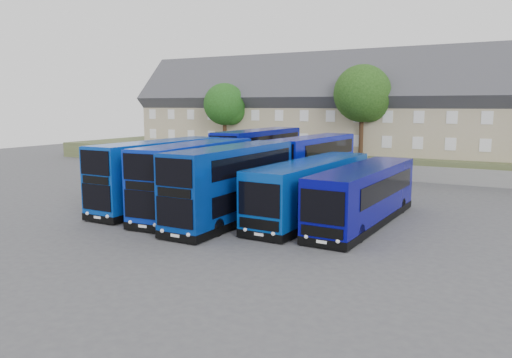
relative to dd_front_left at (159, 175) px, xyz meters
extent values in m
plane|color=#454449|center=(5.59, -3.05, -2.27)|extent=(120.00, 120.00, 0.00)
cube|color=slate|center=(5.59, 20.95, -1.52)|extent=(70.00, 0.40, 1.50)
cube|color=#4C522E|center=(5.59, 30.95, -1.27)|extent=(80.00, 20.00, 2.00)
cube|color=tan|center=(-18.41, 26.95, 2.73)|extent=(6.00, 8.00, 6.00)
cube|color=#37383D|center=(-18.41, 26.95, 5.73)|extent=(6.00, 10.40, 10.40)
cube|color=brown|center=(-16.91, 26.95, 9.57)|extent=(0.60, 0.90, 1.40)
cube|color=tan|center=(-12.41, 26.95, 2.73)|extent=(6.00, 8.00, 6.00)
cube|color=#37383D|center=(-12.41, 26.95, 5.73)|extent=(6.00, 10.40, 10.40)
cube|color=brown|center=(-10.91, 26.95, 9.57)|extent=(0.60, 0.90, 1.40)
cube|color=tan|center=(-6.41, 26.95, 2.73)|extent=(6.00, 8.00, 6.00)
cube|color=#37383D|center=(-6.41, 26.95, 5.73)|extent=(6.00, 10.40, 10.40)
cube|color=brown|center=(-4.91, 26.95, 9.57)|extent=(0.60, 0.90, 1.40)
cube|color=tan|center=(-0.41, 26.95, 2.73)|extent=(6.00, 8.00, 6.00)
cube|color=#37383D|center=(-0.41, 26.95, 5.73)|extent=(6.00, 10.40, 10.40)
cube|color=brown|center=(1.09, 26.95, 9.57)|extent=(0.60, 0.90, 1.40)
cube|color=tan|center=(5.59, 26.95, 2.73)|extent=(6.00, 8.00, 6.00)
cube|color=#37383D|center=(5.59, 26.95, 5.73)|extent=(6.00, 10.40, 10.40)
cube|color=brown|center=(7.09, 26.95, 9.57)|extent=(0.60, 0.90, 1.40)
cube|color=tan|center=(11.59, 26.95, 2.73)|extent=(6.00, 8.00, 6.00)
cube|color=#37383D|center=(11.59, 26.95, 5.73)|extent=(6.00, 10.40, 10.40)
cube|color=brown|center=(13.09, 26.95, 9.57)|extent=(0.60, 0.90, 1.40)
cube|color=tan|center=(17.59, 26.95, 2.73)|extent=(6.00, 8.00, 6.00)
cube|color=#37383D|center=(17.59, 26.95, 5.73)|extent=(6.00, 10.40, 10.40)
cube|color=brown|center=(19.09, 26.95, 9.57)|extent=(0.60, 0.90, 1.40)
cube|color=#083AA3|center=(0.00, 0.02, 0.21)|extent=(2.81, 11.61, 4.28)
cube|color=black|center=(0.00, 0.02, -1.97)|extent=(2.85, 11.65, 0.45)
cube|color=black|center=(-0.09, -5.79, -0.64)|extent=(2.33, 0.10, 1.58)
cube|color=black|center=(-0.09, -5.79, 1.46)|extent=(2.33, 0.10, 1.47)
cylinder|color=black|center=(-1.22, -3.54, -1.77)|extent=(0.32, 1.00, 1.00)
cube|color=#0927A7|center=(3.40, -0.37, 0.22)|extent=(3.48, 11.76, 4.29)
cube|color=black|center=(3.40, -0.37, -1.97)|extent=(3.53, 11.80, 0.45)
cube|color=black|center=(3.83, -6.19, -0.64)|extent=(2.33, 0.23, 1.58)
cube|color=black|center=(3.83, -6.19, 1.47)|extent=(2.33, 0.23, 1.48)
cylinder|color=black|center=(2.50, -4.05, -1.77)|extent=(0.37, 1.02, 1.00)
cube|color=navy|center=(6.71, -1.16, 0.20)|extent=(2.63, 11.51, 4.25)
cube|color=black|center=(6.71, -1.16, -1.97)|extent=(2.67, 11.55, 0.45)
cube|color=black|center=(6.70, -6.95, -0.65)|extent=(2.31, 0.06, 1.57)
cube|color=black|center=(6.70, -6.95, 1.44)|extent=(2.31, 0.06, 1.46)
cylinder|color=black|center=(5.54, -4.71, -1.77)|extent=(0.30, 1.00, 1.00)
cube|color=#060E7C|center=(1.30, 12.25, 0.36)|extent=(3.06, 12.35, 4.57)
cube|color=black|center=(1.30, 12.25, -1.97)|extent=(3.10, 12.39, 0.45)
cube|color=black|center=(1.43, 6.08, -0.54)|extent=(2.49, 0.11, 1.68)
cube|color=black|center=(1.43, 6.08, 1.69)|extent=(2.49, 0.11, 1.56)
cylinder|color=black|center=(0.14, 8.28, -1.77)|extent=(0.32, 1.01, 1.00)
cube|color=#081199|center=(7.21, 10.62, 0.19)|extent=(3.14, 11.55, 4.23)
cube|color=black|center=(7.21, 10.62, -1.97)|extent=(3.18, 11.59, 0.45)
cube|color=black|center=(6.94, 4.87, -0.66)|extent=(2.30, 0.17, 1.56)
cube|color=black|center=(6.94, 4.87, 1.42)|extent=(2.30, 0.17, 1.46)
cylinder|color=black|center=(5.90, 7.16, -1.77)|extent=(0.35, 1.01, 1.00)
cube|color=#083C9C|center=(10.65, 2.02, -0.27)|extent=(3.24, 13.36, 3.30)
cube|color=black|center=(10.65, 2.02, -1.97)|extent=(3.28, 13.40, 0.45)
cube|color=black|center=(10.41, -4.64, -0.01)|extent=(2.46, 0.15, 1.77)
cylinder|color=black|center=(9.26, -2.37, -1.77)|extent=(0.34, 1.01, 1.00)
cube|color=#06067C|center=(14.06, 1.94, -0.36)|extent=(3.07, 12.76, 3.13)
cube|color=black|center=(14.06, 1.94, -1.97)|extent=(3.12, 12.80, 0.45)
cube|color=black|center=(13.84, -4.42, -0.11)|extent=(2.34, 0.14, 1.69)
cylinder|color=black|center=(12.75, -2.15, -1.77)|extent=(0.33, 1.01, 1.00)
cylinder|color=#382314|center=(-8.41, 21.95, 1.60)|extent=(0.44, 0.44, 3.75)
sphere|color=#1B3F11|center=(-8.41, 21.95, 4.98)|extent=(4.80, 4.80, 4.80)
sphere|color=#1B3F11|center=(-7.81, 22.35, 4.23)|extent=(3.30, 3.30, 3.30)
cylinder|color=#382314|center=(7.59, 22.45, 1.98)|extent=(0.44, 0.44, 4.50)
sphere|color=#1A370F|center=(7.59, 22.45, 6.03)|extent=(5.76, 5.76, 5.76)
sphere|color=#1A370F|center=(8.19, 22.85, 5.13)|extent=(3.96, 3.96, 3.96)
camera|label=1|loc=(22.50, -27.05, 4.84)|focal=35.00mm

